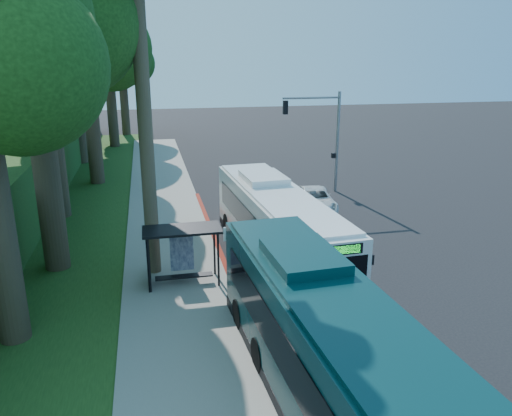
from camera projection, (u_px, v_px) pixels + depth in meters
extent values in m
plane|color=black|center=(317.00, 247.00, 25.44)|extent=(140.00, 140.00, 0.00)
cube|color=gray|center=(173.00, 257.00, 23.92)|extent=(4.50, 70.00, 0.12)
cube|color=maroon|center=(235.00, 289.00, 20.66)|extent=(0.25, 30.00, 0.13)
cube|color=#234719|center=(63.00, 232.00, 27.42)|extent=(8.00, 70.00, 0.06)
cube|color=black|center=(182.00, 230.00, 20.46)|extent=(3.20, 1.50, 0.10)
cube|color=black|center=(148.00, 262.00, 20.55)|extent=(0.06, 1.30, 2.20)
cube|color=navy|center=(182.00, 252.00, 21.49)|extent=(1.00, 0.12, 1.70)
cube|color=black|center=(184.00, 276.00, 20.98)|extent=(2.40, 0.40, 0.06)
cube|color=black|center=(149.00, 256.00, 21.12)|extent=(0.08, 0.08, 2.40)
cube|color=black|center=(214.00, 251.00, 21.70)|extent=(0.08, 0.08, 2.40)
cube|color=black|center=(149.00, 268.00, 20.00)|extent=(0.08, 0.08, 2.40)
cube|color=black|center=(218.00, 262.00, 20.58)|extent=(0.08, 0.08, 2.40)
cylinder|color=gray|center=(229.00, 268.00, 19.22)|extent=(0.06, 0.06, 3.00)
cube|color=white|center=(228.00, 234.00, 18.81)|extent=(0.35, 0.04, 0.55)
cylinder|color=gray|center=(337.00, 143.00, 34.73)|extent=(0.20, 0.20, 7.00)
cylinder|color=gray|center=(311.00, 98.00, 33.40)|extent=(4.00, 0.14, 0.14)
cube|color=black|center=(285.00, 107.00, 33.21)|extent=(0.30, 0.30, 0.90)
cube|color=black|center=(333.00, 155.00, 34.94)|extent=(0.25, 0.25, 0.35)
cylinder|color=#4C3F2D|center=(145.00, 128.00, 20.44)|extent=(0.60, 0.60, 13.00)
cylinder|color=#382B1E|center=(44.00, 155.00, 21.32)|extent=(1.10, 1.10, 10.50)
sphere|color=#16370F|center=(66.00, 24.00, 18.98)|extent=(5.60, 5.60, 5.60)
cylinder|color=#382B1E|center=(50.00, 117.00, 28.37)|extent=(1.18, 1.18, 11.90)
sphere|color=#16370F|center=(72.00, 3.00, 25.63)|extent=(7.00, 7.00, 7.00)
sphere|color=#16370F|center=(8.00, 1.00, 27.79)|extent=(6.50, 6.50, 6.50)
cylinder|color=#382B1E|center=(92.00, 118.00, 36.46)|extent=(1.06, 1.06, 9.80)
sphere|color=#16370F|center=(83.00, 31.00, 34.68)|extent=(8.40, 8.40, 8.40)
sphere|color=#16370F|center=(109.00, 48.00, 34.18)|extent=(5.88, 5.88, 5.88)
sphere|color=#16370F|center=(65.00, 44.00, 36.00)|extent=(5.46, 5.46, 5.46)
cylinder|color=#382B1E|center=(76.00, 100.00, 43.30)|extent=(1.14, 1.14, 11.20)
sphere|color=#16370F|center=(67.00, 15.00, 41.27)|extent=(9.60, 9.60, 9.60)
sphere|color=#16370F|center=(91.00, 31.00, 40.70)|extent=(6.72, 6.72, 6.72)
sphere|color=#16370F|center=(50.00, 28.00, 42.78)|extent=(6.24, 6.24, 6.24)
cylinder|color=#382B1E|center=(111.00, 103.00, 51.59)|extent=(1.02, 1.02, 9.10)
sphere|color=#16370F|center=(107.00, 46.00, 49.94)|extent=(8.00, 8.00, 8.00)
sphere|color=#16370F|center=(124.00, 57.00, 49.46)|extent=(5.60, 5.60, 5.60)
sphere|color=#16370F|center=(94.00, 55.00, 51.19)|extent=(5.20, 5.20, 5.20)
cylinder|color=#382B1E|center=(124.00, 100.00, 59.36)|extent=(0.98, 0.98, 8.40)
sphere|color=#16370F|center=(121.00, 55.00, 57.84)|extent=(7.00, 7.00, 7.00)
sphere|color=#16370F|center=(133.00, 63.00, 57.43)|extent=(4.90, 4.90, 4.90)
sphere|color=#16370F|center=(111.00, 61.00, 58.95)|extent=(4.55, 4.55, 4.55)
sphere|color=#16370F|center=(17.00, 65.00, 13.77)|extent=(5.04, 5.04, 5.04)
cube|color=white|center=(277.00, 226.00, 22.83)|extent=(3.45, 12.84, 3.02)
cube|color=black|center=(276.00, 257.00, 23.29)|extent=(3.48, 12.91, 0.37)
cube|color=black|center=(273.00, 216.00, 23.23)|extent=(3.35, 10.06, 1.16)
cube|color=black|center=(334.00, 278.00, 16.97)|extent=(2.38, 0.27, 1.48)
cube|color=black|center=(243.00, 185.00, 28.51)|extent=(2.16, 0.26, 1.06)
cube|color=#19E533|center=(336.00, 250.00, 16.66)|extent=(1.76, 0.21, 0.30)
cube|color=white|center=(277.00, 193.00, 22.36)|extent=(3.20, 12.19, 0.13)
cube|color=white|center=(264.00, 178.00, 24.26)|extent=(2.04, 2.75, 0.37)
cylinder|color=black|center=(279.00, 295.00, 19.17)|extent=(0.38, 1.08, 1.06)
cylinder|color=black|center=(337.00, 287.00, 19.81)|extent=(0.38, 1.08, 1.06)
cylinder|color=black|center=(228.00, 223.00, 27.34)|extent=(0.38, 1.08, 1.06)
cylinder|color=black|center=(270.00, 219.00, 27.98)|extent=(0.38, 1.08, 1.06)
cube|color=#092F31|center=(331.00, 351.00, 13.07)|extent=(3.47, 13.21, 3.11)
cube|color=black|center=(328.00, 403.00, 13.55)|extent=(3.50, 13.28, 0.38)
cube|color=black|center=(323.00, 331.00, 13.49)|extent=(3.38, 10.34, 1.20)
cube|color=black|center=(262.00, 250.00, 18.94)|extent=(2.23, 0.25, 1.09)
cube|color=#092F31|center=(334.00, 296.00, 12.60)|extent=(3.21, 12.55, 0.13)
cube|color=#092F31|center=(304.00, 257.00, 14.55)|extent=(2.09, 2.82, 0.38)
cylinder|color=black|center=(240.00, 314.00, 17.74)|extent=(0.38, 1.11, 1.09)
cylinder|color=black|center=(306.00, 305.00, 18.38)|extent=(0.38, 1.11, 1.09)
imported|color=silver|center=(314.00, 200.00, 31.15)|extent=(3.00, 5.29, 1.39)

